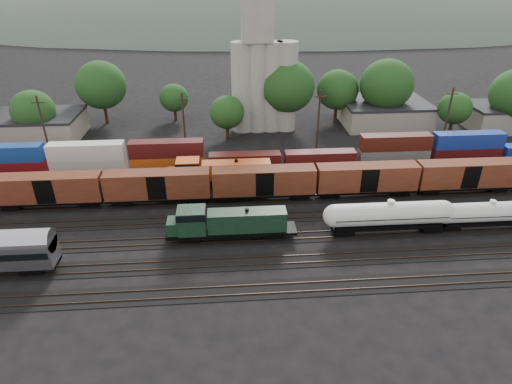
{
  "coord_description": "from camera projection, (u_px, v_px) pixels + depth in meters",
  "views": [
    {
      "loc": [
        -4.76,
        -50.79,
        31.23
      ],
      "look_at": [
        -0.77,
        2.0,
        3.0
      ],
      "focal_mm": 30.0,
      "sensor_mm": 36.0,
      "label": 1
    }
  ],
  "objects": [
    {
      "name": "grain_silo",
      "position": [
        263.0,
        76.0,
        86.3
      ],
      "size": [
        13.4,
        5.0,
        29.0
      ],
      "color": "#A8A59A",
      "rests_on": "ground"
    },
    {
      "name": "tree_band",
      "position": [
        233.0,
        91.0,
        88.09
      ],
      "size": [
        164.26,
        22.55,
        14.33
      ],
      "color": "black",
      "rests_on": "ground"
    },
    {
      "name": "distant_hills",
      "position": [
        263.0,
        48.0,
        299.73
      ],
      "size": [
        860.0,
        286.0,
        130.0
      ],
      "color": "#59665B",
      "rests_on": "ground"
    },
    {
      "name": "tank_car_a",
      "position": [
        389.0,
        215.0,
        55.09
      ],
      "size": [
        17.26,
        3.09,
        4.52
      ],
      "color": "silver",
      "rests_on": "ground"
    },
    {
      "name": "container_wall",
      "position": [
        270.0,
        157.0,
        71.87
      ],
      "size": [
        173.93,
        2.6,
        5.8
      ],
      "color": "black",
      "rests_on": "ground"
    },
    {
      "name": "utility_poles",
      "position": [
        252.0,
        123.0,
        76.13
      ],
      "size": [
        122.2,
        0.36,
        12.0
      ],
      "color": "black",
      "rests_on": "ground"
    },
    {
      "name": "boxcar_string",
      "position": [
        316.0,
        180.0,
        63.18
      ],
      "size": [
        153.6,
        2.9,
        4.2
      ],
      "color": "black",
      "rests_on": "ground"
    },
    {
      "name": "tank_car_b",
      "position": [
        490.0,
        213.0,
        56.14
      ],
      "size": [
        15.15,
        2.71,
        3.97
      ],
      "color": "silver",
      "rests_on": "ground"
    },
    {
      "name": "green_locomotive",
      "position": [
        224.0,
        223.0,
        53.78
      ],
      "size": [
        16.45,
        2.9,
        4.35
      ],
      "color": "black",
      "rests_on": "ground"
    },
    {
      "name": "orange_locomotive",
      "position": [
        217.0,
        172.0,
        66.89
      ],
      "size": [
        17.78,
        2.96,
        4.45
      ],
      "color": "black",
      "rests_on": "ground"
    },
    {
      "name": "industrial_sheds",
      "position": [
        279.0,
        119.0,
        89.95
      ],
      "size": [
        119.38,
        17.26,
        5.1
      ],
      "color": "#9E937F",
      "rests_on": "ground"
    },
    {
      "name": "ground",
      "position": [
        263.0,
        217.0,
        59.7
      ],
      "size": [
        600.0,
        600.0,
        0.0
      ],
      "primitive_type": "plane",
      "color": "black"
    },
    {
      "name": "tracks",
      "position": [
        263.0,
        217.0,
        59.68
      ],
      "size": [
        180.0,
        33.2,
        0.2
      ],
      "color": "black",
      "rests_on": "ground"
    }
  ]
}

